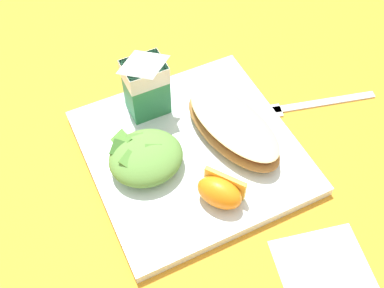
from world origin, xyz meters
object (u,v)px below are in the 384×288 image
at_px(orange_wedge_front, 220,192).
at_px(paper_napkin, 326,273).
at_px(cheesy_pizza_bread, 233,128).
at_px(milk_carton, 145,81).
at_px(green_salad_pile, 145,155).
at_px(white_plate, 192,152).
at_px(metal_fork, 307,105).

height_order(orange_wedge_front, paper_napkin, orange_wedge_front).
relative_size(cheesy_pizza_bread, orange_wedge_front, 2.63).
distance_m(milk_carton, paper_napkin, 0.34).
bearing_deg(green_salad_pile, orange_wedge_front, -55.23).
xyz_separation_m(green_salad_pile, orange_wedge_front, (0.06, -0.09, -0.00)).
height_order(white_plate, orange_wedge_front, orange_wedge_front).
bearing_deg(green_salad_pile, metal_fork, 0.17).
distance_m(white_plate, orange_wedge_front, 0.09).
xyz_separation_m(cheesy_pizza_bread, paper_napkin, (0.01, -0.22, -0.03)).
height_order(milk_carton, metal_fork, milk_carton).
bearing_deg(cheesy_pizza_bread, green_salad_pile, 175.91).
height_order(cheesy_pizza_bread, milk_carton, milk_carton).
distance_m(green_salad_pile, milk_carton, 0.11).
relative_size(milk_carton, metal_fork, 0.59).
height_order(cheesy_pizza_bread, paper_napkin, cheesy_pizza_bread).
height_order(milk_carton, orange_wedge_front, milk_carton).
relative_size(white_plate, paper_napkin, 2.55).
relative_size(green_salad_pile, metal_fork, 0.54).
relative_size(white_plate, orange_wedge_front, 4.02).
relative_size(milk_carton, paper_napkin, 1.00).
height_order(white_plate, paper_napkin, white_plate).
bearing_deg(metal_fork, cheesy_pizza_bread, -175.87).
height_order(white_plate, milk_carton, milk_carton).
bearing_deg(cheesy_pizza_bread, orange_wedge_front, -127.50).
xyz_separation_m(cheesy_pizza_bread, orange_wedge_front, (-0.06, -0.08, 0.00)).
relative_size(white_plate, milk_carton, 2.55).
xyz_separation_m(green_salad_pile, metal_fork, (0.27, 0.00, -0.03)).
distance_m(cheesy_pizza_bread, milk_carton, 0.14).
relative_size(cheesy_pizza_bread, green_salad_pile, 1.83).
distance_m(orange_wedge_front, metal_fork, 0.23).
bearing_deg(green_salad_pile, cheesy_pizza_bread, -4.09).
bearing_deg(metal_fork, white_plate, -178.65).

